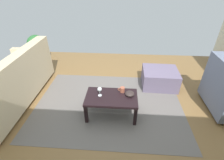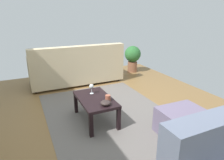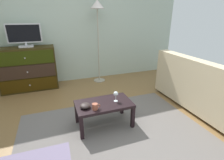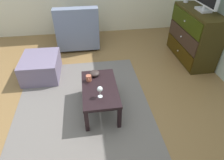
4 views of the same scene
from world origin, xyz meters
name	(u,v)px [view 1 (image 1 of 4)]	position (x,y,z in m)	size (l,w,h in m)	color
ground_plane	(120,113)	(0.00, 0.00, -0.03)	(5.74, 4.95, 0.05)	brown
area_rug	(109,104)	(0.20, -0.20, 0.00)	(2.60, 1.90, 0.01)	#67625E
coffee_table	(111,99)	(0.14, 0.05, 0.32)	(0.82, 0.47, 0.38)	black
wine_glass	(100,90)	(0.32, 0.04, 0.49)	(0.07, 0.07, 0.16)	silver
mug	(122,90)	(-0.03, -0.09, 0.42)	(0.11, 0.08, 0.08)	#A75841
bowl_decorative	(130,94)	(-0.15, 0.00, 0.41)	(0.15, 0.15, 0.07)	#322725
couch_large	(9,85)	(1.95, -0.17, 0.35)	(0.85, 2.07, 0.91)	#332319
ottoman	(160,78)	(-0.80, -0.88, 0.18)	(0.70, 0.60, 0.36)	slate
potted_plant	(37,46)	(2.22, -1.83, 0.43)	(0.44, 0.44, 0.72)	brown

